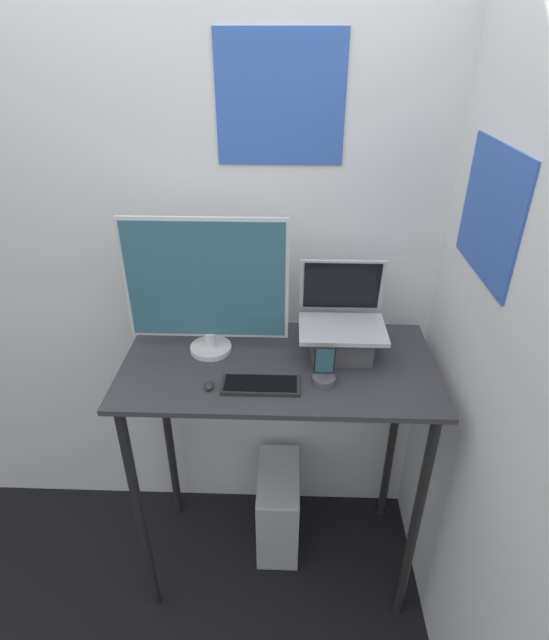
# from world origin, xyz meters

# --- Properties ---
(ground_plane) EXTENTS (12.00, 12.00, 0.00)m
(ground_plane) POSITION_xyz_m (0.00, 0.00, 0.00)
(ground_plane) COLOR black
(wall_back) EXTENTS (6.00, 0.06, 2.60)m
(wall_back) POSITION_xyz_m (-0.00, 0.67, 1.30)
(wall_back) COLOR silver
(wall_back) RESTS_ON ground_plane
(wall_side_right) EXTENTS (0.06, 6.00, 2.60)m
(wall_side_right) POSITION_xyz_m (0.66, 0.00, 1.30)
(wall_side_right) COLOR silver
(wall_side_right) RESTS_ON ground_plane
(desk) EXTENTS (1.15, 0.59, 1.11)m
(desk) POSITION_xyz_m (0.00, 0.29, 0.93)
(desk) COLOR #333338
(desk) RESTS_ON ground_plane
(laptop) EXTENTS (0.31, 0.25, 0.34)m
(laptop) POSITION_xyz_m (0.23, 0.36, 1.21)
(laptop) COLOR #4C4C51
(laptop) RESTS_ON desk
(monitor) EXTENTS (0.58, 0.16, 0.52)m
(monitor) POSITION_xyz_m (-0.26, 0.37, 1.38)
(monitor) COLOR silver
(monitor) RESTS_ON desk
(keyboard) EXTENTS (0.27, 0.11, 0.02)m
(keyboard) POSITION_xyz_m (-0.06, 0.15, 1.12)
(keyboard) COLOR black
(keyboard) RESTS_ON desk
(mouse) EXTENTS (0.03, 0.05, 0.02)m
(mouse) POSITION_xyz_m (-0.23, 0.13, 1.13)
(mouse) COLOR #262626
(mouse) RESTS_ON desk
(cell_phone) EXTENTS (0.08, 0.08, 0.14)m
(cell_phone) POSITION_xyz_m (0.16, 0.18, 1.15)
(cell_phone) COLOR #4C4C51
(cell_phone) RESTS_ON desk
(computer_tower) EXTENTS (0.19, 0.38, 0.42)m
(computer_tower) POSITION_xyz_m (-0.00, 0.40, 0.21)
(computer_tower) COLOR silver
(computer_tower) RESTS_ON ground_plane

